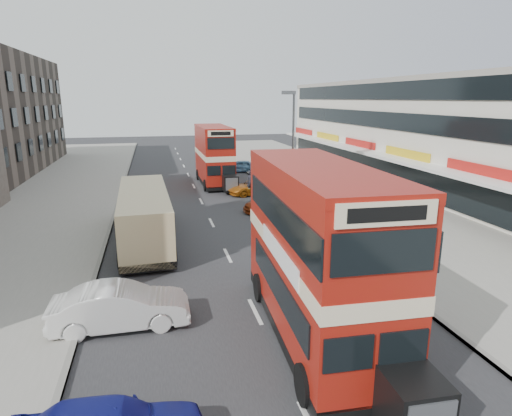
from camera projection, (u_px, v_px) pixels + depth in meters
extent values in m
plane|color=#28282B|center=(269.00, 340.00, 13.99)|extent=(160.00, 160.00, 0.00)
cube|color=#28282B|center=(201.00, 201.00, 32.85)|extent=(12.00, 90.00, 0.01)
cube|color=gray|center=(347.00, 193.00, 35.51)|extent=(12.00, 90.00, 0.15)
cube|color=gray|center=(29.00, 209.00, 30.14)|extent=(12.00, 90.00, 0.15)
cube|color=gray|center=(117.00, 205.00, 31.46)|extent=(0.20, 90.00, 0.16)
cube|color=gray|center=(278.00, 196.00, 34.19)|extent=(0.20, 90.00, 0.16)
cube|color=beige|center=(423.00, 135.00, 38.09)|extent=(8.00, 46.00, 9.00)
cube|color=black|center=(380.00, 169.00, 37.90)|extent=(0.10, 44.00, 2.40)
cube|color=gray|center=(429.00, 80.00, 36.95)|extent=(8.20, 46.20, 0.40)
cube|color=white|center=(372.00, 153.00, 37.37)|extent=(1.80, 44.00, 0.20)
cylinder|color=slate|center=(293.00, 149.00, 31.45)|extent=(0.16, 0.16, 8.00)
cube|color=slate|center=(289.00, 93.00, 30.37)|extent=(1.00, 0.20, 0.25)
cube|color=black|center=(314.00, 323.00, 14.36)|extent=(3.09, 8.73, 0.38)
cube|color=maroon|center=(315.00, 287.00, 14.04)|extent=(3.07, 8.73, 2.37)
cube|color=beige|center=(317.00, 248.00, 13.70)|extent=(3.11, 8.77, 0.48)
cube|color=maroon|center=(318.00, 208.00, 13.38)|extent=(3.07, 8.73, 2.26)
cube|color=maroon|center=(319.00, 169.00, 13.08)|extent=(3.09, 8.75, 0.27)
cube|color=black|center=(414.00, 406.00, 9.62)|extent=(1.35, 1.35, 1.40)
cube|color=black|center=(214.00, 180.00, 39.39)|extent=(2.60, 7.99, 0.35)
cube|color=maroon|center=(214.00, 167.00, 39.09)|extent=(2.58, 7.99, 2.19)
cube|color=beige|center=(214.00, 154.00, 38.79)|extent=(2.62, 8.03, 0.45)
cube|color=maroon|center=(214.00, 140.00, 38.49)|extent=(2.58, 7.99, 2.09)
cube|color=maroon|center=(213.00, 127.00, 38.21)|extent=(2.60, 8.01, 0.25)
cube|color=black|center=(230.00, 183.00, 35.10)|extent=(1.21, 1.21, 1.29)
cube|color=black|center=(146.00, 235.00, 23.54)|extent=(2.80, 9.99, 0.40)
cube|color=#CAB683|center=(144.00, 214.00, 23.25)|extent=(2.78, 9.99, 2.58)
imported|color=silver|center=(121.00, 307.00, 14.64)|extent=(4.60, 1.61, 1.51)
imported|color=maroon|center=(272.00, 204.00, 29.68)|extent=(4.03, 1.69, 1.16)
imported|color=#B65E12|center=(254.00, 187.00, 35.05)|extent=(4.52, 2.53, 1.20)
imported|color=#588BB1|center=(240.00, 166.00, 45.61)|extent=(3.92, 1.98, 1.28)
imported|color=gray|center=(329.00, 204.00, 27.85)|extent=(0.73, 0.63, 1.67)
imported|color=gray|center=(276.00, 165.00, 43.50)|extent=(1.15, 0.53, 1.93)
imported|color=gray|center=(251.00, 192.00, 34.10)|extent=(0.59, 1.60, 0.83)
imported|color=black|center=(251.00, 182.00, 33.90)|extent=(0.66, 0.44, 1.78)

